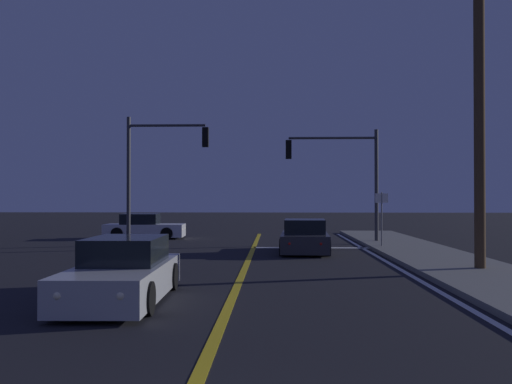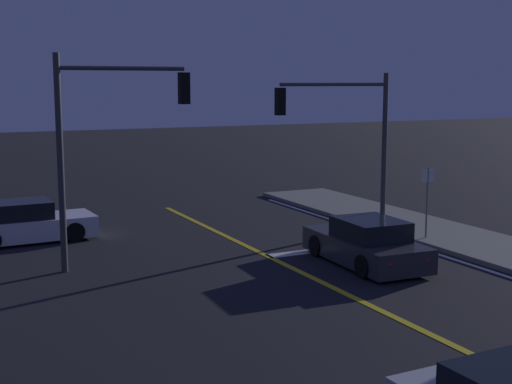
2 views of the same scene
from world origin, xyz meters
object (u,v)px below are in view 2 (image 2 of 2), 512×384
object	(u,v)px
car_side_waiting_white	(26,224)
traffic_signal_near_right	(346,125)
traffic_signal_far_left	(108,127)
car_parked_curb_charcoal	(366,244)
street_sign_corner	(427,192)

from	to	relation	value
car_side_waiting_white	traffic_signal_near_right	size ratio (longest dim) A/B	0.79
traffic_signal_far_left	traffic_signal_near_right	bearing A→B (deg)	9.18
car_parked_curb_charcoal	traffic_signal_near_right	distance (m)	5.70
car_side_waiting_white	street_sign_corner	world-z (taller)	street_sign_corner
car_parked_curb_charcoal	traffic_signal_far_left	world-z (taller)	traffic_signal_far_left
traffic_signal_far_left	street_sign_corner	xyz separation A→B (m)	(10.01, -1.40, -2.31)
car_side_waiting_white	traffic_signal_far_left	world-z (taller)	traffic_signal_far_left
traffic_signal_near_right	car_parked_curb_charcoal	bearing A→B (deg)	64.72
traffic_signal_far_left	street_sign_corner	size ratio (longest dim) A/B	2.43
car_parked_curb_charcoal	traffic_signal_near_right	world-z (taller)	traffic_signal_near_right
traffic_signal_near_right	traffic_signal_far_left	xyz separation A→B (m)	(-8.67, -1.40, 0.25)
car_side_waiting_white	street_sign_corner	distance (m)	13.10
car_parked_curb_charcoal	car_side_waiting_white	distance (m)	11.09
car_parked_curb_charcoal	traffic_signal_far_left	xyz separation A→B (m)	(-6.63, 2.92, 3.37)
car_side_waiting_white	traffic_signal_near_right	bearing A→B (deg)	71.15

